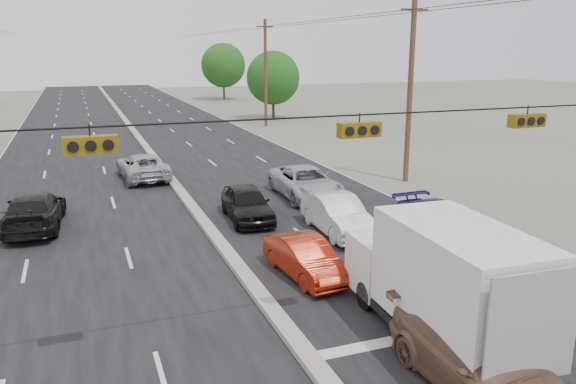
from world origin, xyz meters
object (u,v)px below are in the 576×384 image
at_px(tan_sedan, 482,362).
at_px(queue_car_d, 444,223).
at_px(queue_car_a, 247,204).
at_px(queue_car_b, 338,215).
at_px(tree_right_mid, 273,78).
at_px(red_sedan, 305,258).
at_px(tree_right_far, 223,65).
at_px(oncoming_far, 143,167).
at_px(utility_pole_right_b, 410,90).
at_px(queue_car_c, 306,183).
at_px(oncoming_near, 34,211).
at_px(utility_pole_right_c, 266,73).
at_px(box_truck, 442,281).

height_order(tan_sedan, queue_car_d, tan_sedan).
height_order(queue_car_a, queue_car_b, queue_car_b).
bearing_deg(tree_right_mid, red_sedan, -107.80).
relative_size(red_sedan, queue_car_d, 0.79).
bearing_deg(tree_right_far, oncoming_far, -109.46).
relative_size(utility_pole_right_b, queue_car_c, 1.82).
bearing_deg(tree_right_mid, oncoming_near, -124.10).
bearing_deg(utility_pole_right_b, queue_car_a, -159.11).
bearing_deg(tan_sedan, queue_car_a, 94.25).
height_order(utility_pole_right_c, oncoming_near, utility_pole_right_c).
bearing_deg(oncoming_far, red_sedan, 97.53).
height_order(queue_car_b, oncoming_near, oncoming_near).
bearing_deg(tree_right_mid, queue_car_d, -99.65).
distance_m(tan_sedan, oncoming_far, 24.27).
distance_m(tree_right_mid, oncoming_far, 29.49).
height_order(queue_car_b, queue_car_c, queue_car_c).
relative_size(box_truck, oncoming_far, 1.24).
bearing_deg(tree_right_far, tree_right_mid, -92.29).
bearing_deg(red_sedan, oncoming_far, 95.58).
bearing_deg(oncoming_far, utility_pole_right_b, 153.72).
relative_size(utility_pole_right_c, queue_car_a, 2.28).
xyz_separation_m(red_sedan, queue_car_b, (2.95, 3.72, 0.12)).
distance_m(box_truck, oncoming_near, 17.21).
distance_m(utility_pole_right_c, queue_car_a, 31.20).
bearing_deg(tan_sedan, queue_car_d, 58.62).
xyz_separation_m(box_truck, queue_car_d, (4.81, 6.51, -0.95)).
distance_m(utility_pole_right_b, oncoming_far, 15.67).
relative_size(box_truck, queue_car_b, 1.42).
distance_m(utility_pole_right_b, queue_car_b, 11.27).
bearing_deg(oncoming_near, utility_pole_right_b, -169.83).
relative_size(tan_sedan, queue_car_c, 0.94).
bearing_deg(queue_car_d, utility_pole_right_c, 81.80).
xyz_separation_m(queue_car_c, oncoming_near, (-12.48, -0.65, 0.00)).
height_order(utility_pole_right_b, tree_right_mid, utility_pole_right_b).
height_order(red_sedan, queue_car_d, queue_car_d).
relative_size(utility_pole_right_c, tree_right_far, 1.23).
height_order(queue_car_b, oncoming_far, queue_car_b).
height_order(tree_right_mid, queue_car_c, tree_right_mid).
height_order(box_truck, oncoming_near, box_truck).
height_order(box_truck, red_sedan, box_truck).
relative_size(utility_pole_right_b, oncoming_far, 1.90).
height_order(utility_pole_right_c, tan_sedan, utility_pole_right_c).
height_order(utility_pole_right_c, tree_right_far, utility_pole_right_c).
xyz_separation_m(red_sedan, queue_car_d, (6.40, 1.40, 0.07)).
bearing_deg(utility_pole_right_c, queue_car_d, -96.96).
distance_m(tan_sedan, queue_car_d, 10.21).
xyz_separation_m(tan_sedan, oncoming_near, (-9.70, 16.05, 0.02)).
bearing_deg(queue_car_c, tan_sedan, -98.10).
distance_m(tan_sedan, queue_car_b, 11.20).
bearing_deg(queue_car_c, utility_pole_right_b, 13.18).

